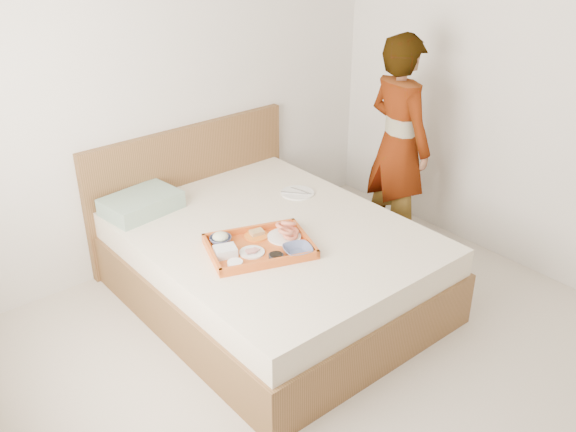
% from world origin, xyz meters
% --- Properties ---
extents(ground, '(3.50, 4.00, 0.01)m').
position_xyz_m(ground, '(0.00, 0.00, 0.00)').
color(ground, beige).
rests_on(ground, ground).
extents(wall_back, '(3.50, 0.01, 2.60)m').
position_xyz_m(wall_back, '(0.00, 2.00, 1.30)').
color(wall_back, silver).
rests_on(wall_back, ground).
extents(wall_left, '(0.01, 4.00, 2.60)m').
position_xyz_m(wall_left, '(-1.75, 0.00, 1.30)').
color(wall_left, silver).
rests_on(wall_left, ground).
extents(bed, '(1.65, 2.00, 0.53)m').
position_xyz_m(bed, '(0.08, 1.00, 0.27)').
color(bed, brown).
rests_on(bed, ground).
extents(headboard, '(1.65, 0.06, 0.95)m').
position_xyz_m(headboard, '(0.08, 1.97, 0.47)').
color(headboard, brown).
rests_on(headboard, ground).
extents(pillow, '(0.52, 0.39, 0.12)m').
position_xyz_m(pillow, '(-0.43, 1.76, 0.59)').
color(pillow, gray).
rests_on(pillow, bed).
extents(tray, '(0.72, 0.62, 0.05)m').
position_xyz_m(tray, '(-0.14, 0.85, 0.56)').
color(tray, '#D35011').
rests_on(tray, bed).
extents(prawn_plate, '(0.27, 0.27, 0.01)m').
position_xyz_m(prawn_plate, '(0.06, 0.85, 0.55)').
color(prawn_plate, white).
rests_on(prawn_plate, tray).
extents(navy_bowl_big, '(0.22, 0.22, 0.04)m').
position_xyz_m(navy_bowl_big, '(-0.00, 0.65, 0.57)').
color(navy_bowl_big, navy).
rests_on(navy_bowl_big, tray).
extents(sauce_dish, '(0.11, 0.11, 0.03)m').
position_xyz_m(sauce_dish, '(-0.15, 0.68, 0.56)').
color(sauce_dish, black).
rests_on(sauce_dish, tray).
extents(meat_plate, '(0.19, 0.19, 0.01)m').
position_xyz_m(meat_plate, '(-0.21, 0.82, 0.55)').
color(meat_plate, white).
rests_on(meat_plate, tray).
extents(bread_plate, '(0.19, 0.19, 0.01)m').
position_xyz_m(bread_plate, '(-0.07, 0.97, 0.55)').
color(bread_plate, orange).
rests_on(bread_plate, tray).
extents(salad_bowl, '(0.17, 0.17, 0.04)m').
position_xyz_m(salad_bowl, '(-0.28, 1.04, 0.57)').
color(salad_bowl, navy).
rests_on(salad_bowl, tray).
extents(plastic_tub, '(0.15, 0.14, 0.05)m').
position_xyz_m(plastic_tub, '(-0.34, 0.90, 0.57)').
color(plastic_tub, silver).
rests_on(plastic_tub, tray).
extents(cheese_round, '(0.11, 0.11, 0.03)m').
position_xyz_m(cheese_round, '(-0.37, 0.77, 0.56)').
color(cheese_round, white).
rests_on(cheese_round, tray).
extents(dinner_plate, '(0.31, 0.31, 0.01)m').
position_xyz_m(dinner_plate, '(0.55, 1.30, 0.54)').
color(dinner_plate, white).
rests_on(dinner_plate, bed).
extents(person, '(0.46, 0.63, 1.61)m').
position_xyz_m(person, '(1.28, 1.03, 0.80)').
color(person, white).
rests_on(person, ground).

